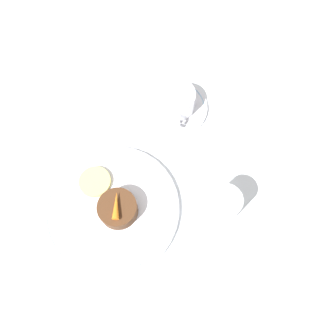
{
  "coord_description": "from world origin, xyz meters",
  "views": [
    {
      "loc": [
        0.21,
        0.09,
        0.66
      ],
      "look_at": [
        -0.04,
        0.11,
        0.04
      ],
      "focal_mm": 35.0,
      "sensor_mm": 36.0,
      "label": 1
    }
  ],
  "objects_px": {
    "fork": "(123,125)",
    "wine_glass": "(222,206)",
    "dessert_cake": "(116,209)",
    "dinner_plate": "(111,209)",
    "coffee_cup": "(176,100)"
  },
  "relations": [
    {
      "from": "dessert_cake",
      "to": "fork",
      "type": "bearing_deg",
      "value": 175.37
    },
    {
      "from": "dessert_cake",
      "to": "dinner_plate",
      "type": "bearing_deg",
      "value": -119.65
    },
    {
      "from": "dinner_plate",
      "to": "fork",
      "type": "xyz_separation_m",
      "value": [
        -0.2,
        0.03,
        -0.01
      ]
    },
    {
      "from": "dinner_plate",
      "to": "wine_glass",
      "type": "xyz_separation_m",
      "value": [
        0.03,
        0.22,
        0.06
      ]
    },
    {
      "from": "wine_glass",
      "to": "fork",
      "type": "distance_m",
      "value": 0.3
    },
    {
      "from": "dinner_plate",
      "to": "fork",
      "type": "relative_size",
      "value": 1.42
    },
    {
      "from": "dinner_plate",
      "to": "dessert_cake",
      "type": "relative_size",
      "value": 3.59
    },
    {
      "from": "coffee_cup",
      "to": "wine_glass",
      "type": "bearing_deg",
      "value": 13.67
    },
    {
      "from": "wine_glass",
      "to": "dessert_cake",
      "type": "height_order",
      "value": "wine_glass"
    },
    {
      "from": "wine_glass",
      "to": "dessert_cake",
      "type": "distance_m",
      "value": 0.21
    },
    {
      "from": "dinner_plate",
      "to": "fork",
      "type": "distance_m",
      "value": 0.2
    },
    {
      "from": "fork",
      "to": "wine_glass",
      "type": "bearing_deg",
      "value": 39.63
    },
    {
      "from": "dinner_plate",
      "to": "dessert_cake",
      "type": "height_order",
      "value": "dessert_cake"
    },
    {
      "from": "fork",
      "to": "dessert_cake",
      "type": "height_order",
      "value": "dessert_cake"
    },
    {
      "from": "wine_glass",
      "to": "fork",
      "type": "xyz_separation_m",
      "value": [
        -0.23,
        -0.19,
        -0.07
      ]
    }
  ]
}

